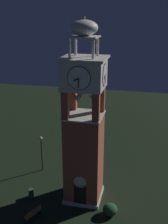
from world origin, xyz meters
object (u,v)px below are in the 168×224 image
at_px(clock_tower, 84,132).
at_px(lamp_post, 41,147).
at_px(trash_bin, 31,193).
at_px(park_bench, 33,213).

height_order(clock_tower, lamp_post, clock_tower).
relative_size(lamp_post, trash_bin, 5.05).
bearing_deg(lamp_post, park_bench, -74.44).
bearing_deg(park_bench, trash_bin, 116.50).
distance_m(lamp_post, trash_bin, 5.38).
xyz_separation_m(park_bench, lamp_post, (-2.08, 7.47, 2.30)).
xyz_separation_m(clock_tower, lamp_post, (-5.56, 3.57, -3.86)).
bearing_deg(clock_tower, trash_bin, -166.09).
height_order(clock_tower, trash_bin, clock_tower).
xyz_separation_m(clock_tower, trash_bin, (-4.83, -1.20, -6.25)).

